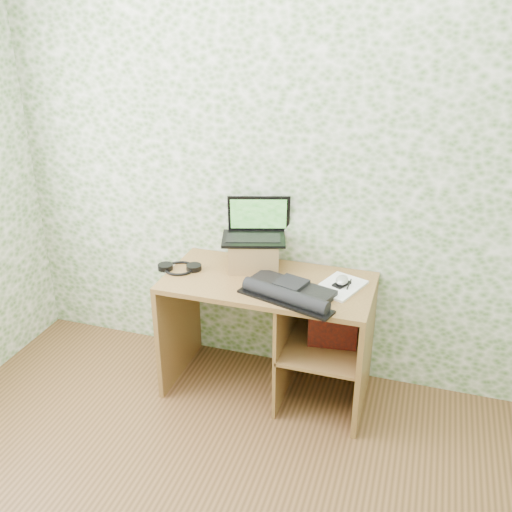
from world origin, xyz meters
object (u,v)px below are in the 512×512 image
(desk, at_px, (282,320))
(riser, at_px, (254,254))
(keyboard, at_px, (288,292))
(laptop, at_px, (256,229))
(notepad, at_px, (340,286))

(desk, bearing_deg, riser, 151.39)
(desk, relative_size, keyboard, 2.14)
(desk, bearing_deg, laptop, 143.76)
(laptop, height_order, keyboard, laptop)
(notepad, bearing_deg, keyboard, -123.57)
(riser, bearing_deg, keyboard, -44.89)
(laptop, bearing_deg, riser, -106.97)
(desk, height_order, notepad, notepad)
(laptop, height_order, notepad, laptop)
(desk, bearing_deg, keyboard, -65.54)
(keyboard, distance_m, notepad, 0.31)
(riser, xyz_separation_m, laptop, (0.00, 0.04, 0.15))
(desk, xyz_separation_m, notepad, (0.33, 0.01, 0.28))
(desk, relative_size, notepad, 4.03)
(riser, bearing_deg, desk, -28.61)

